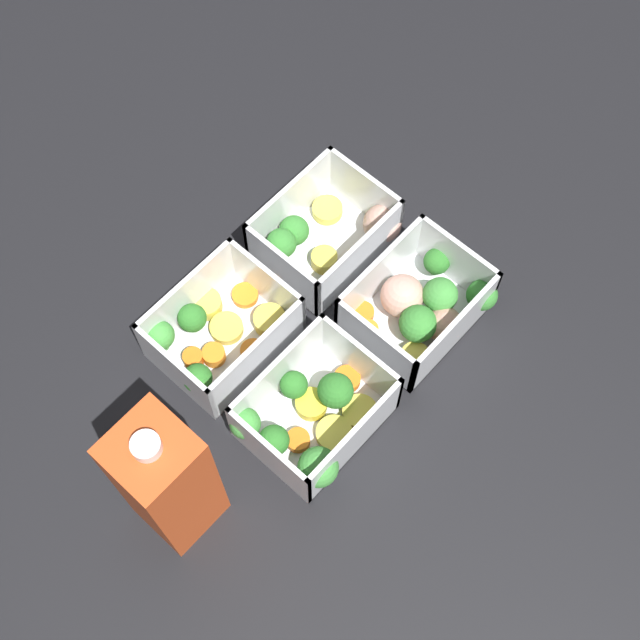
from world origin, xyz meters
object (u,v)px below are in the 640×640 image
container_far_left (217,333)px  container_far_right (328,235)px  container_near_left (312,418)px  juice_carton (167,481)px  container_near_right (422,306)px

container_far_left → container_far_right: size_ratio=0.91×
container_far_left → container_near_left: bearing=-91.1°
container_far_right → juice_carton: (-0.31, -0.09, 0.07)m
container_near_left → juice_carton: bearing=165.4°
container_near_left → container_near_right: (0.17, -0.00, 0.00)m
container_far_right → juice_carton: size_ratio=0.75×
container_near_right → container_far_left: bearing=140.1°
container_near_right → juice_carton: bearing=172.6°
container_near_right → juice_carton: juice_carton is taller
container_near_left → container_far_right: (0.16, 0.13, -0.00)m
container_near_right → container_far_right: size_ratio=0.91×
container_near_left → container_far_right: same height
container_near_right → container_far_left: size_ratio=1.01×
container_far_left → container_far_right: bearing=-2.5°
container_far_right → juice_carton: bearing=-163.8°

